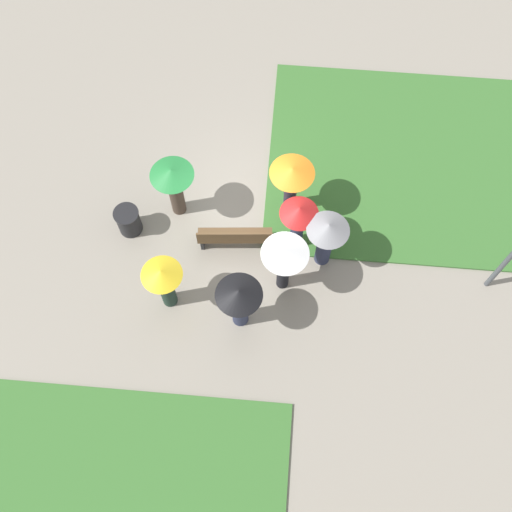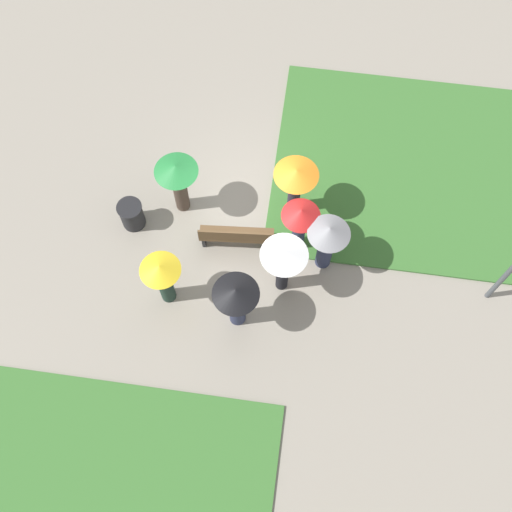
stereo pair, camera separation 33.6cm
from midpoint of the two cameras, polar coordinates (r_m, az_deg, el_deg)
ground_plane at (r=16.64m, az=-0.24°, el=3.98°), size 90.00×90.00×0.00m
lawn_patch_near at (r=17.98m, az=17.26°, el=7.03°), size 9.23×6.01×0.06m
park_bench at (r=15.79m, az=-1.14°, el=1.75°), size 1.87×0.58×0.90m
trash_bin at (r=16.40m, az=-10.41°, el=3.61°), size 0.64×0.64×0.81m
crowd_person_green at (r=15.66m, az=-6.36°, el=6.87°), size 1.07×1.07×1.90m
crowd_person_grey at (r=14.96m, az=7.02°, el=1.48°), size 1.00×1.00×1.85m
crowd_person_white at (r=14.46m, az=3.14°, el=-0.41°), size 1.09×1.09×1.95m
crowd_person_red at (r=15.08m, az=4.59°, el=3.18°), size 0.92×0.92×1.82m
crowd_person_orange at (r=15.56m, az=4.16°, el=6.63°), size 1.09×1.09×1.84m
crowd_person_black at (r=14.25m, az=-1.10°, el=-3.83°), size 1.06×1.06×1.87m
crowd_person_yellow at (r=14.66m, az=-7.66°, el=-1.85°), size 0.94×0.94×1.82m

